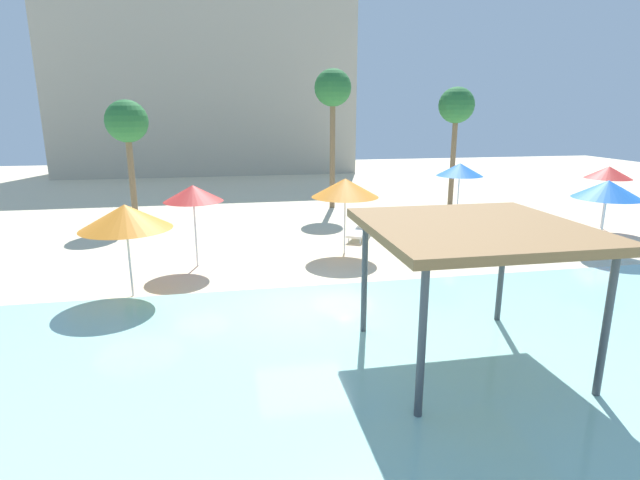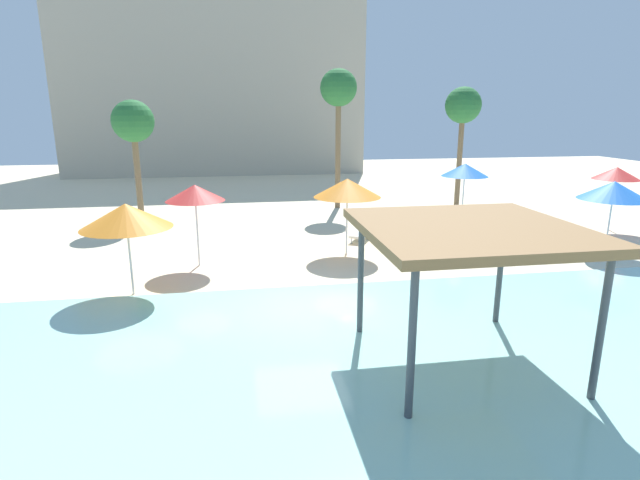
# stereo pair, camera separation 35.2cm
# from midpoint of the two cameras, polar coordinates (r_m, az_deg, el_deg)

# --- Properties ---
(ground_plane) EXTENTS (80.00, 80.00, 0.00)m
(ground_plane) POSITION_cam_midpoint_polar(r_m,az_deg,el_deg) (13.49, -2.82, -7.64)
(ground_plane) COLOR beige
(lagoon_water) EXTENTS (44.00, 13.50, 0.04)m
(lagoon_water) POSITION_cam_midpoint_polar(r_m,az_deg,el_deg) (8.91, 2.25, -20.14)
(lagoon_water) COLOR #99D1C6
(lagoon_water) RESTS_ON ground
(shade_pavilion) EXTENTS (4.16, 4.16, 2.93)m
(shade_pavilion) POSITION_cam_midpoint_polar(r_m,az_deg,el_deg) (10.23, 16.31, 0.73)
(shade_pavilion) COLOR #42474C
(shade_pavilion) RESTS_ON ground
(beach_umbrella_blue_0) EXTENTS (2.38, 2.38, 2.68)m
(beach_umbrella_blue_0) POSITION_cam_midpoint_polar(r_m,az_deg,el_deg) (20.74, 29.59, 5.05)
(beach_umbrella_blue_0) COLOR silver
(beach_umbrella_blue_0) RESTS_ON ground
(beach_umbrella_orange_1) EXTENTS (2.42, 2.42, 2.76)m
(beach_umbrella_orange_1) POSITION_cam_midpoint_polar(r_m,az_deg,el_deg) (17.91, 2.32, 5.98)
(beach_umbrella_orange_1) COLOR silver
(beach_umbrella_orange_1) RESTS_ON ground
(beach_umbrella_red_2) EXTENTS (1.94, 1.94, 2.75)m
(beach_umbrella_red_2) POSITION_cam_midpoint_polar(r_m,az_deg,el_deg) (16.88, -14.87, 5.17)
(beach_umbrella_red_2) COLOR silver
(beach_umbrella_red_2) RESTS_ON ground
(beach_umbrella_blue_4) EXTENTS (2.05, 2.05, 2.85)m
(beach_umbrella_blue_4) POSITION_cam_midpoint_polar(r_m,az_deg,el_deg) (23.13, 15.26, 7.76)
(beach_umbrella_blue_4) COLOR silver
(beach_umbrella_blue_4) RESTS_ON ground
(beach_umbrella_orange_5) EXTENTS (2.49, 2.49, 2.63)m
(beach_umbrella_orange_5) POSITION_cam_midpoint_polar(r_m,az_deg,el_deg) (14.69, -21.99, 2.47)
(beach_umbrella_orange_5) COLOR silver
(beach_umbrella_orange_5) RESTS_ON ground
(beach_umbrella_red_6) EXTENTS (1.93, 1.93, 2.76)m
(beach_umbrella_red_6) POSITION_cam_midpoint_polar(r_m,az_deg,el_deg) (25.18, 29.74, 6.71)
(beach_umbrella_red_6) COLOR silver
(beach_umbrella_red_6) RESTS_ON ground
(lounge_chair_1) EXTENTS (1.46, 1.95, 0.74)m
(lounge_chair_1) POSITION_cam_midpoint_polar(r_m,az_deg,el_deg) (20.60, 4.09, 1.15)
(lounge_chair_1) COLOR white
(lounge_chair_1) RESTS_ON ground
(palm_tree_1) EXTENTS (1.90, 1.90, 7.19)m
(palm_tree_1) POSITION_cam_midpoint_polar(r_m,az_deg,el_deg) (26.70, 1.08, 16.56)
(palm_tree_1) COLOR brown
(palm_tree_1) RESTS_ON ground
(palm_tree_2) EXTENTS (1.90, 1.90, 6.33)m
(palm_tree_2) POSITION_cam_midpoint_polar(r_m,az_deg,el_deg) (28.38, 14.94, 14.34)
(palm_tree_2) COLOR brown
(palm_tree_2) RESTS_ON ground
(palm_tree_3) EXTENTS (1.90, 1.90, 5.59)m
(palm_tree_3) POSITION_cam_midpoint_polar(r_m,az_deg,el_deg) (24.71, -21.57, 12.23)
(palm_tree_3) COLOR brown
(palm_tree_3) RESTS_ON ground
(hotel_block_0) EXTENTS (23.83, 8.72, 15.97)m
(hotel_block_0) POSITION_cam_midpoint_polar(r_m,az_deg,el_deg) (45.24, -13.07, 17.85)
(hotel_block_0) COLOR #B2A893
(hotel_block_0) RESTS_ON ground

